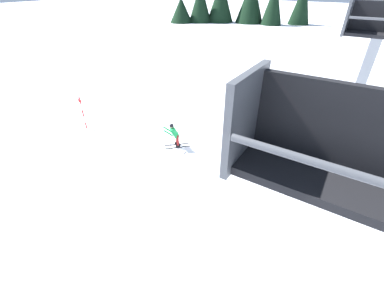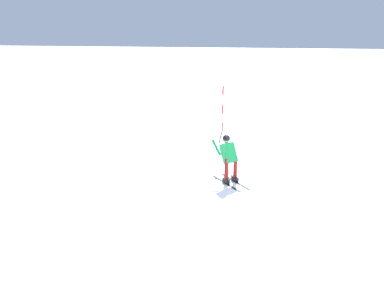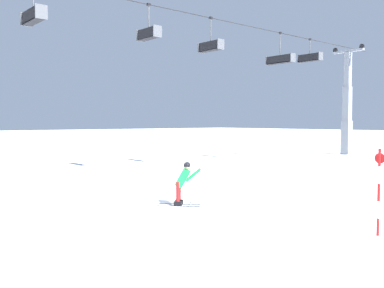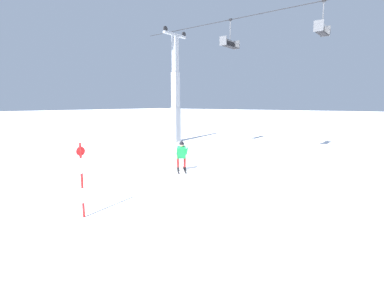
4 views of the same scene
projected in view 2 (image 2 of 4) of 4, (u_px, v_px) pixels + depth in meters
ground_plane at (264, 200)px, 10.76m from camera, size 260.00×260.00×0.00m
skier_carving_main at (228, 155)px, 11.88m from camera, size 1.53×1.54×1.70m
trail_marker_pole at (223, 107)px, 18.03m from camera, size 0.07×0.28×2.28m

